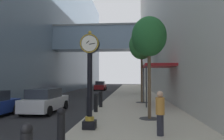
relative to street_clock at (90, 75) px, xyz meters
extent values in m
plane|color=#262628|center=(-0.79, 20.15, -2.47)|extent=(110.00, 110.00, 0.00)
cube|color=#BCB29E|center=(2.24, 23.15, -2.40)|extent=(6.06, 80.00, 0.14)
cube|color=slate|center=(-13.25, 23.15, 9.58)|extent=(9.00, 80.00, 24.10)
cube|color=#758EA8|center=(-1.74, 20.72, 5.31)|extent=(14.62, 3.20, 3.17)
cube|color=gray|center=(-1.74, 20.72, 7.01)|extent=(14.62, 3.40, 0.24)
cube|color=black|center=(0.00, 0.01, -2.15)|extent=(0.55, 0.55, 0.35)
cylinder|color=gold|center=(0.00, 0.01, -1.89)|extent=(0.39, 0.38, 0.18)
cylinder|color=black|center=(0.00, 0.01, -0.43)|extent=(0.22, 0.22, 2.73)
cylinder|color=black|center=(0.00, 0.01, 1.35)|extent=(0.84, 0.28, 0.84)
torus|color=gold|center=(0.00, -0.14, 1.35)|extent=(0.82, 0.05, 0.82)
cylinder|color=white|center=(0.00, -0.14, 1.35)|extent=(0.69, 0.01, 0.69)
cylinder|color=white|center=(0.00, 0.16, 1.35)|extent=(0.69, 0.01, 0.69)
sphere|color=gold|center=(0.00, 0.01, 1.84)|extent=(0.16, 0.16, 0.16)
cube|color=black|center=(-0.06, -0.15, 1.41)|extent=(0.14, 0.01, 0.13)
cube|color=black|center=(0.13, -0.15, 1.33)|extent=(0.26, 0.01, 0.08)
sphere|color=black|center=(-0.47, -4.77, -1.24)|extent=(0.27, 0.27, 0.27)
cylinder|color=black|center=(-0.47, -2.42, -1.82)|extent=(0.26, 0.26, 1.02)
sphere|color=black|center=(-0.47, -2.42, -1.24)|extent=(0.27, 0.27, 0.27)
cylinder|color=black|center=(-0.47, 2.29, -1.82)|extent=(0.26, 0.26, 1.02)
sphere|color=black|center=(-0.47, 2.29, -1.24)|extent=(0.27, 0.27, 0.27)
cylinder|color=black|center=(-0.47, 4.64, -1.82)|extent=(0.26, 0.26, 1.02)
sphere|color=black|center=(-0.47, 4.64, -1.24)|extent=(0.27, 0.27, 0.27)
cylinder|color=black|center=(-0.47, 6.99, -1.82)|extent=(0.26, 0.26, 1.02)
sphere|color=black|center=(-0.47, 6.99, -1.24)|extent=(0.27, 0.27, 0.27)
cylinder|color=#333335|center=(2.78, 2.53, -2.32)|extent=(1.10, 1.10, 0.02)
cylinder|color=brown|center=(2.78, 2.53, -0.46)|extent=(0.18, 0.18, 3.74)
ellipsoid|color=#23602D|center=(2.78, 2.53, 2.12)|extent=(1.89, 1.89, 2.17)
cylinder|color=#333335|center=(2.78, 10.29, -2.32)|extent=(1.10, 1.10, 0.02)
cylinder|color=brown|center=(2.78, 10.29, -0.17)|extent=(0.18, 0.18, 4.31)
ellipsoid|color=#2D7033|center=(2.78, 10.29, 2.82)|extent=(2.24, 2.24, 2.58)
cylinder|color=#23232D|center=(2.89, -0.88, -1.93)|extent=(0.37, 0.37, 0.80)
cylinder|color=#B77A33|center=(2.89, -0.88, -1.21)|extent=(0.48, 0.48, 0.65)
sphere|color=tan|center=(2.89, -0.88, -0.76)|extent=(0.24, 0.24, 0.24)
cube|color=maroon|center=(4.07, 8.67, 0.87)|extent=(2.40, 3.60, 0.20)
cylinder|color=#333338|center=(2.95, 7.07, -0.73)|extent=(0.10, 0.10, 3.20)
cylinder|color=#333338|center=(2.95, 10.27, -0.73)|extent=(0.10, 0.10, 3.20)
cube|color=silver|center=(-4.01, 5.14, -1.86)|extent=(1.87, 4.60, 0.78)
cube|color=#282D38|center=(-4.01, 4.91, -1.17)|extent=(1.61, 2.59, 0.64)
cylinder|color=black|center=(-4.86, 6.71, -2.15)|extent=(0.23, 0.64, 0.64)
cylinder|color=black|center=(-3.09, 6.67, -2.15)|extent=(0.23, 0.64, 0.64)
cylinder|color=black|center=(-4.93, 3.60, -2.15)|extent=(0.23, 0.64, 0.64)
cylinder|color=black|center=(-3.16, 3.57, -2.15)|extent=(0.23, 0.64, 0.64)
cube|color=#AD191E|center=(-3.88, 31.38, -1.83)|extent=(1.89, 4.06, 0.84)
cube|color=#282D38|center=(-3.88, 31.18, -1.09)|extent=(1.65, 2.28, 0.68)
cylinder|color=black|center=(-4.82, 32.74, -2.15)|extent=(0.23, 0.64, 0.64)
cylinder|color=black|center=(-2.98, 32.77, -2.15)|extent=(0.23, 0.64, 0.64)
cylinder|color=black|center=(-4.78, 30.00, -2.15)|extent=(0.23, 0.64, 0.64)
cylinder|color=black|center=(-2.94, 30.02, -2.15)|extent=(0.23, 0.64, 0.64)
cylinder|color=black|center=(-5.65, 4.23, -2.15)|extent=(0.24, 0.65, 0.64)
camera|label=1|loc=(1.76, -9.31, -0.14)|focal=34.82mm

